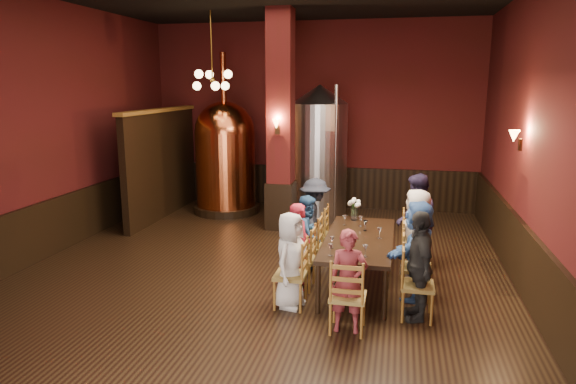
% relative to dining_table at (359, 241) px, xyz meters
% --- Properties ---
extents(room, '(10.00, 10.02, 4.50)m').
position_rel_dining_table_xyz_m(room, '(-1.58, 0.04, 1.56)').
color(room, black).
rests_on(room, ground).
extents(wainscot_right, '(0.08, 9.90, 1.00)m').
position_rel_dining_table_xyz_m(wainscot_right, '(2.38, 0.04, -0.19)').
color(wainscot_right, black).
rests_on(wainscot_right, ground).
extents(wainscot_back, '(7.90, 0.08, 1.00)m').
position_rel_dining_table_xyz_m(wainscot_back, '(-1.58, 5.00, -0.19)').
color(wainscot_back, black).
rests_on(wainscot_back, ground).
extents(wainscot_left, '(0.08, 9.90, 1.00)m').
position_rel_dining_table_xyz_m(wainscot_left, '(-5.54, 0.04, -0.19)').
color(wainscot_left, black).
rests_on(wainscot_left, ground).
extents(column, '(0.58, 0.58, 4.50)m').
position_rel_dining_table_xyz_m(column, '(-1.88, 2.84, 1.56)').
color(column, '#480F12').
rests_on(column, ground).
extents(partition, '(0.22, 3.50, 2.40)m').
position_rel_dining_table_xyz_m(partition, '(-4.78, 3.24, 0.51)').
color(partition, black).
rests_on(partition, ground).
extents(pendant_cluster, '(0.90, 0.90, 1.70)m').
position_rel_dining_table_xyz_m(pendant_cluster, '(-3.38, 2.94, 2.41)').
color(pendant_cluster, '#A57226').
rests_on(pendant_cluster, room).
extents(sconce_wall, '(0.20, 0.20, 0.36)m').
position_rel_dining_table_xyz_m(sconce_wall, '(2.32, 0.84, 1.51)').
color(sconce_wall, black).
rests_on(sconce_wall, room).
extents(sconce_column, '(0.20, 0.20, 0.36)m').
position_rel_dining_table_xyz_m(sconce_column, '(-1.88, 2.54, 1.51)').
color(sconce_column, black).
rests_on(sconce_column, column).
extents(dining_table, '(1.01, 2.40, 0.75)m').
position_rel_dining_table_xyz_m(dining_table, '(0.00, 0.00, 0.00)').
color(dining_table, black).
rests_on(dining_table, ground).
extents(chair_0, '(0.46, 0.46, 0.92)m').
position_rel_dining_table_xyz_m(chair_0, '(-0.85, -1.00, -0.23)').
color(chair_0, '#936125').
rests_on(chair_0, ground).
extents(person_0, '(0.57, 0.74, 1.34)m').
position_rel_dining_table_xyz_m(person_0, '(-0.85, -1.00, -0.02)').
color(person_0, silver).
rests_on(person_0, ground).
extents(chair_1, '(0.46, 0.46, 0.92)m').
position_rel_dining_table_xyz_m(chair_1, '(-0.85, -0.33, -0.23)').
color(chair_1, '#936125').
rests_on(chair_1, ground).
extents(person_1, '(0.38, 0.52, 1.31)m').
position_rel_dining_table_xyz_m(person_1, '(-0.85, -0.33, -0.03)').
color(person_1, '#A31C2E').
rests_on(person_1, ground).
extents(chair_2, '(0.46, 0.46, 0.92)m').
position_rel_dining_table_xyz_m(chair_2, '(-0.85, 0.33, -0.23)').
color(chair_2, '#936125').
rests_on(chair_2, ground).
extents(person_2, '(0.40, 0.67, 1.29)m').
position_rel_dining_table_xyz_m(person_2, '(-0.85, 0.33, -0.04)').
color(person_2, navy).
rests_on(person_2, ground).
extents(chair_3, '(0.46, 0.46, 0.92)m').
position_rel_dining_table_xyz_m(chair_3, '(-0.85, 1.00, -0.23)').
color(chair_3, '#936125').
rests_on(chair_3, ground).
extents(person_3, '(0.68, 1.01, 1.44)m').
position_rel_dining_table_xyz_m(person_3, '(-0.85, 1.00, 0.03)').
color(person_3, black).
rests_on(person_3, ground).
extents(chair_4, '(0.46, 0.46, 0.92)m').
position_rel_dining_table_xyz_m(chair_4, '(0.85, -1.00, -0.23)').
color(chair_4, '#936125').
rests_on(chair_4, ground).
extents(person_4, '(0.52, 0.91, 1.46)m').
position_rel_dining_table_xyz_m(person_4, '(0.85, -1.00, 0.04)').
color(person_4, black).
rests_on(person_4, ground).
extents(chair_5, '(0.46, 0.46, 0.92)m').
position_rel_dining_table_xyz_m(chair_5, '(0.85, -0.33, -0.23)').
color(chair_5, '#936125').
rests_on(chair_5, ground).
extents(person_5, '(0.88, 1.40, 1.44)m').
position_rel_dining_table_xyz_m(person_5, '(0.85, -0.33, 0.03)').
color(person_5, '#325697').
rests_on(person_5, ground).
extents(chair_6, '(0.46, 0.46, 0.92)m').
position_rel_dining_table_xyz_m(chair_6, '(0.85, 0.33, -0.23)').
color(chair_6, '#936125').
rests_on(chair_6, ground).
extents(person_6, '(0.52, 0.75, 1.46)m').
position_rel_dining_table_xyz_m(person_6, '(0.85, 0.33, 0.04)').
color(person_6, beige).
rests_on(person_6, ground).
extents(chair_7, '(0.46, 0.46, 0.92)m').
position_rel_dining_table_xyz_m(chair_7, '(0.85, 1.00, -0.23)').
color(chair_7, '#936125').
rests_on(chair_7, ground).
extents(person_7, '(0.47, 0.81, 1.58)m').
position_rel_dining_table_xyz_m(person_7, '(0.85, 1.00, 0.10)').
color(person_7, '#1E172F').
rests_on(person_7, ground).
extents(chair_8, '(0.46, 0.46, 0.92)m').
position_rel_dining_table_xyz_m(chair_8, '(-0.01, -1.55, -0.23)').
color(chair_8, '#936125').
rests_on(chair_8, ground).
extents(person_8, '(0.49, 0.34, 1.30)m').
position_rel_dining_table_xyz_m(person_8, '(-0.01, -1.55, -0.04)').
color(person_8, maroon).
rests_on(person_8, ground).
extents(copper_kettle, '(1.59, 1.59, 3.73)m').
position_rel_dining_table_xyz_m(copper_kettle, '(-3.48, 3.94, 0.67)').
color(copper_kettle, black).
rests_on(copper_kettle, ground).
extents(steel_vessel, '(1.39, 1.39, 3.01)m').
position_rel_dining_table_xyz_m(steel_vessel, '(-1.22, 3.84, 0.82)').
color(steel_vessel, '#B2B2B7').
rests_on(steel_vessel, ground).
extents(rose_vase, '(0.23, 0.23, 0.39)m').
position_rel_dining_table_xyz_m(rose_vase, '(-0.17, 1.00, 0.32)').
color(rose_vase, white).
rests_on(rose_vase, dining_table).
extents(wine_glass_0, '(0.07, 0.07, 0.17)m').
position_rel_dining_table_xyz_m(wine_glass_0, '(-0.34, -0.60, 0.15)').
color(wine_glass_0, white).
rests_on(wine_glass_0, dining_table).
extents(wine_glass_1, '(0.07, 0.07, 0.17)m').
position_rel_dining_table_xyz_m(wine_glass_1, '(0.15, -0.88, 0.15)').
color(wine_glass_1, white).
rests_on(wine_glass_1, dining_table).
extents(wine_glass_2, '(0.07, 0.07, 0.17)m').
position_rel_dining_table_xyz_m(wine_glass_2, '(-0.29, 0.64, 0.15)').
color(wine_glass_2, white).
rests_on(wine_glass_2, dining_table).
extents(wine_glass_3, '(0.07, 0.07, 0.17)m').
position_rel_dining_table_xyz_m(wine_glass_3, '(0.06, 0.39, 0.15)').
color(wine_glass_3, white).
rests_on(wine_glass_3, dining_table).
extents(wine_glass_4, '(0.07, 0.07, 0.17)m').
position_rel_dining_table_xyz_m(wine_glass_4, '(0.06, 0.38, 0.15)').
color(wine_glass_4, white).
rests_on(wine_glass_4, dining_table).
extents(wine_glass_5, '(0.07, 0.07, 0.17)m').
position_rel_dining_table_xyz_m(wine_glass_5, '(-0.31, -0.93, 0.15)').
color(wine_glass_5, white).
rests_on(wine_glass_5, dining_table).
extents(wine_glass_6, '(0.07, 0.07, 0.17)m').
position_rel_dining_table_xyz_m(wine_glass_6, '(0.30, 0.01, 0.15)').
color(wine_glass_6, white).
rests_on(wine_glass_6, dining_table).
extents(wine_glass_7, '(0.07, 0.07, 0.17)m').
position_rel_dining_table_xyz_m(wine_glass_7, '(-0.03, 0.63, 0.15)').
color(wine_glass_7, white).
rests_on(wine_glass_7, dining_table).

